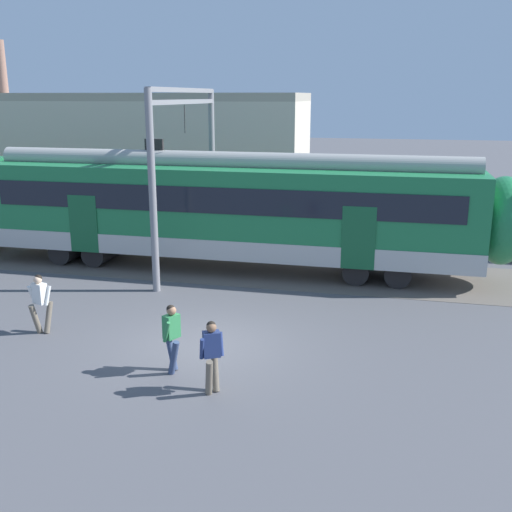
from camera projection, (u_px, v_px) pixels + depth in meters
The scene contains 6 objects.
ground_plane at pixel (204, 345), 15.50m from camera, with size 160.00×160.00×0.00m, color #515156.
pedestrian_white at pixel (40, 300), 16.06m from camera, with size 0.63×0.59×1.67m.
pedestrian_green at pixel (172, 334), 13.76m from camera, with size 0.55×0.66×1.67m.
pedestrian_navy at pixel (211, 350), 12.79m from camera, with size 0.51×0.71×1.67m.
catenary_gantry at pixel (186, 151), 21.74m from camera, with size 0.24×6.64×6.53m.
background_building at pixel (112, 154), 32.60m from camera, with size 20.97×5.00×9.20m.
Camera 1 is at (4.60, -13.69, 6.25)m, focal length 42.00 mm.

